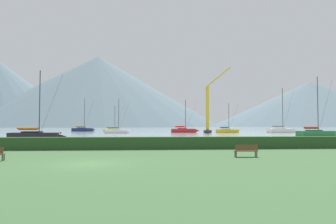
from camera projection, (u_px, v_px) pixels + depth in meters
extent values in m
plane|color=#385B33|center=(89.00, 164.00, 18.73)|extent=(1000.00, 1000.00, 0.00)
cube|color=#8C9EA3|center=(139.00, 129.00, 155.24)|extent=(320.00, 246.00, 0.00)
cube|color=#284C23|center=(110.00, 143.00, 29.71)|extent=(80.00, 1.20, 1.22)
cube|color=gold|center=(227.00, 131.00, 88.34)|extent=(6.58, 2.83, 1.00)
cone|color=gold|center=(239.00, 131.00, 88.97)|extent=(1.18, 0.96, 0.85)
cube|color=gold|center=(226.00, 130.00, 88.29)|extent=(2.52, 1.77, 0.64)
cylinder|color=#333338|center=(229.00, 117.00, 88.60)|extent=(0.13, 0.13, 8.13)
cylinder|color=#333338|center=(224.00, 127.00, 88.22)|extent=(2.87, 0.40, 0.11)
cylinder|color=#2847A3|center=(224.00, 127.00, 88.22)|extent=(2.47, 0.65, 0.40)
cylinder|color=#333338|center=(234.00, 118.00, 88.85)|extent=(3.03, 0.33, 7.73)
cube|color=white|center=(117.00, 131.00, 82.09)|extent=(6.65, 3.07, 1.01)
cone|color=white|center=(130.00, 131.00, 82.87)|extent=(1.21, 1.00, 0.86)
cube|color=silver|center=(115.00, 130.00, 82.03)|extent=(2.57, 1.85, 0.64)
cylinder|color=#333338|center=(119.00, 115.00, 82.39)|extent=(0.13, 0.13, 8.93)
cylinder|color=#333338|center=(113.00, 128.00, 81.95)|extent=(2.87, 0.51, 0.11)
cylinder|color=#2D7542|center=(113.00, 128.00, 81.95)|extent=(2.48, 0.74, 0.40)
cylinder|color=#333338|center=(124.00, 116.00, 82.70)|extent=(3.02, 0.45, 8.50)
cube|color=#236B38|center=(316.00, 134.00, 60.43)|extent=(7.58, 3.33, 1.15)
cone|color=#236B38|center=(334.00, 134.00, 61.21)|extent=(1.36, 1.12, 0.98)
cube|color=#206032|center=(314.00, 132.00, 60.37)|extent=(2.91, 2.06, 0.73)
cylinder|color=#333338|center=(318.00, 105.00, 60.79)|extent=(0.15, 0.15, 11.58)
cylinder|color=#333338|center=(311.00, 128.00, 60.29)|extent=(3.30, 0.50, 0.13)
cylinder|color=red|center=(311.00, 128.00, 60.29)|extent=(2.84, 0.78, 0.46)
cylinder|color=#333338|center=(325.00, 106.00, 61.10)|extent=(3.47, 0.43, 11.01)
cube|color=navy|center=(83.00, 130.00, 106.12)|extent=(7.50, 3.45, 1.14)
cone|color=navy|center=(94.00, 130.00, 105.85)|extent=(1.36, 1.13, 0.97)
cube|color=#1B2449|center=(82.00, 129.00, 106.16)|extent=(2.90, 2.09, 0.72)
cylinder|color=#333338|center=(85.00, 114.00, 106.32)|extent=(0.14, 0.14, 11.32)
cylinder|color=#333338|center=(80.00, 126.00, 106.23)|extent=(3.24, 0.57, 0.12)
cylinder|color=tan|center=(80.00, 126.00, 106.23)|extent=(2.80, 0.83, 0.45)
cylinder|color=#333338|center=(89.00, 114.00, 106.19)|extent=(3.41, 0.50, 10.76)
cube|color=black|center=(35.00, 136.00, 46.89)|extent=(7.53, 2.76, 1.17)
cone|color=black|center=(63.00, 136.00, 47.32)|extent=(1.31, 1.03, 1.00)
cube|color=black|center=(32.00, 134.00, 46.86)|extent=(2.82, 1.87, 0.75)
cylinder|color=#333338|center=(40.00, 103.00, 47.17)|extent=(0.15, 0.15, 10.37)
cylinder|color=#333338|center=(28.00, 129.00, 46.84)|extent=(3.36, 0.22, 0.13)
cylinder|color=orange|center=(28.00, 129.00, 46.84)|extent=(2.87, 0.55, 0.47)
cylinder|color=#333338|center=(51.00, 105.00, 47.33)|extent=(3.55, 0.13, 9.86)
cube|color=gold|center=(113.00, 130.00, 98.03)|extent=(6.08, 2.31, 0.94)
cone|color=gold|center=(124.00, 130.00, 98.43)|extent=(1.06, 0.84, 0.80)
cube|color=gold|center=(112.00, 129.00, 98.00)|extent=(2.29, 1.53, 0.60)
cylinder|color=#333338|center=(115.00, 118.00, 98.25)|extent=(0.12, 0.12, 7.87)
cylinder|color=#333338|center=(111.00, 127.00, 97.97)|extent=(2.70, 0.22, 0.10)
cylinder|color=#2D7542|center=(111.00, 127.00, 97.97)|extent=(2.31, 0.48, 0.38)
cylinder|color=#333338|center=(119.00, 119.00, 98.41)|extent=(2.85, 0.15, 7.49)
cube|color=red|center=(183.00, 131.00, 89.66)|extent=(7.56, 3.19, 1.16)
cone|color=red|center=(198.00, 131.00, 89.58)|extent=(1.35, 1.10, 0.98)
cube|color=#A52020|center=(182.00, 129.00, 89.68)|extent=(2.89, 2.01, 0.74)
cylinder|color=#333338|center=(186.00, 115.00, 89.84)|extent=(0.15, 0.15, 9.23)
cylinder|color=#333338|center=(180.00, 127.00, 89.72)|extent=(3.31, 0.43, 0.13)
cylinder|color=red|center=(180.00, 127.00, 89.72)|extent=(2.85, 0.72, 0.46)
cylinder|color=#333338|center=(191.00, 116.00, 89.80)|extent=(3.49, 0.35, 8.78)
cube|color=white|center=(281.00, 131.00, 87.53)|extent=(8.16, 3.77, 1.24)
cone|color=white|center=(295.00, 131.00, 88.48)|extent=(1.48, 1.23, 1.05)
cube|color=silver|center=(280.00, 129.00, 87.45)|extent=(3.16, 2.28, 0.79)
cylinder|color=#333338|center=(283.00, 109.00, 87.93)|extent=(0.16, 0.16, 12.47)
cylinder|color=#333338|center=(278.00, 126.00, 87.35)|extent=(3.52, 0.63, 0.13)
cylinder|color=gray|center=(278.00, 126.00, 87.35)|extent=(3.05, 0.91, 0.49)
cylinder|color=#333338|center=(288.00, 110.00, 88.31)|extent=(3.71, 0.55, 11.86)
cylinder|color=#333338|center=(4.00, 157.00, 20.52)|extent=(0.08, 0.08, 0.45)
cylinder|color=#333338|center=(2.00, 158.00, 20.20)|extent=(0.08, 0.08, 0.45)
cube|color=brown|center=(246.00, 151.00, 22.87)|extent=(1.75, 0.49, 0.06)
cube|color=brown|center=(247.00, 147.00, 22.70)|extent=(1.75, 0.17, 0.45)
cylinder|color=#333338|center=(255.00, 154.00, 23.07)|extent=(0.08, 0.08, 0.45)
cylinder|color=#333338|center=(235.00, 154.00, 22.99)|extent=(0.08, 0.08, 0.45)
cylinder|color=#333338|center=(257.00, 154.00, 22.74)|extent=(0.08, 0.08, 0.45)
cylinder|color=#333338|center=(236.00, 154.00, 22.66)|extent=(0.08, 0.08, 0.45)
cube|color=#333338|center=(208.00, 131.00, 87.28)|extent=(2.00, 2.00, 0.80)
cube|color=gold|center=(207.00, 108.00, 87.56)|extent=(0.80, 0.80, 12.87)
cube|color=gold|center=(219.00, 77.00, 88.20)|extent=(7.20, 0.36, 6.02)
cone|color=slate|center=(310.00, 104.00, 356.64)|extent=(234.80, 234.80, 53.41)
cone|color=slate|center=(98.00, 91.00, 361.54)|extent=(289.70, 289.70, 84.81)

